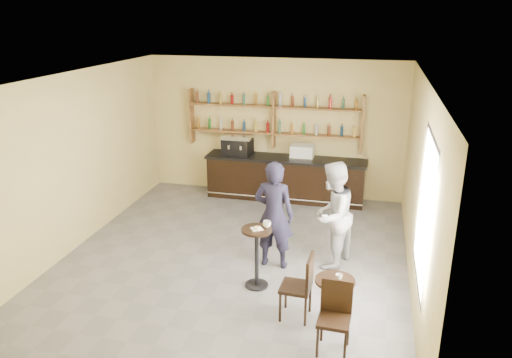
% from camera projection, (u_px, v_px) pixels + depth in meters
% --- Properties ---
extents(floor, '(7.00, 7.00, 0.00)m').
position_uv_depth(floor, '(235.00, 258.00, 8.94)').
color(floor, slate).
rests_on(floor, ground).
extents(ceiling, '(7.00, 7.00, 0.00)m').
position_uv_depth(ceiling, '(232.00, 78.00, 7.90)').
color(ceiling, white).
rests_on(ceiling, wall_back).
extents(wall_back, '(7.00, 0.00, 7.00)m').
position_uv_depth(wall_back, '(275.00, 128.00, 11.64)').
color(wall_back, '#D8C47B').
rests_on(wall_back, floor).
extents(wall_front, '(7.00, 0.00, 7.00)m').
position_uv_depth(wall_front, '(141.00, 275.00, 5.20)').
color(wall_front, '#D8C47B').
rests_on(wall_front, floor).
extents(wall_left, '(0.00, 7.00, 7.00)m').
position_uv_depth(wall_left, '(75.00, 161.00, 9.08)').
color(wall_left, '#D8C47B').
rests_on(wall_left, floor).
extents(wall_right, '(0.00, 7.00, 7.00)m').
position_uv_depth(wall_right, '(419.00, 188.00, 7.75)').
color(wall_right, '#D8C47B').
rests_on(wall_right, floor).
extents(window_pane, '(0.00, 2.00, 2.00)m').
position_uv_depth(window_pane, '(425.00, 210.00, 6.62)').
color(window_pane, white).
rests_on(window_pane, wall_right).
extents(window_frame, '(0.04, 1.70, 2.10)m').
position_uv_depth(window_frame, '(425.00, 210.00, 6.62)').
color(window_frame, black).
rests_on(window_frame, wall_right).
extents(shelf_unit, '(4.00, 0.26, 1.40)m').
position_uv_depth(shelf_unit, '(274.00, 120.00, 11.45)').
color(shelf_unit, brown).
rests_on(shelf_unit, wall_back).
extents(liquor_bottles, '(3.68, 0.10, 1.00)m').
position_uv_depth(liquor_bottles, '(274.00, 113.00, 11.40)').
color(liquor_bottles, '#8C5919').
rests_on(liquor_bottles, shelf_unit).
extents(bar_counter, '(3.69, 0.72, 1.00)m').
position_uv_depth(bar_counter, '(285.00, 178.00, 11.60)').
color(bar_counter, black).
rests_on(bar_counter, floor).
extents(espresso_machine, '(0.72, 0.52, 0.47)m').
position_uv_depth(espresso_machine, '(237.00, 145.00, 11.61)').
color(espresso_machine, black).
rests_on(espresso_machine, bar_counter).
extents(pastry_case, '(0.59, 0.50, 0.32)m').
position_uv_depth(pastry_case, '(302.00, 152.00, 11.30)').
color(pastry_case, silver).
rests_on(pastry_case, bar_counter).
extents(pedestal_table, '(0.60, 0.60, 1.00)m').
position_uv_depth(pedestal_table, '(257.00, 258.00, 7.89)').
color(pedestal_table, black).
rests_on(pedestal_table, floor).
extents(napkin, '(0.24, 0.24, 0.00)m').
position_uv_depth(napkin, '(257.00, 229.00, 7.73)').
color(napkin, white).
rests_on(napkin, pedestal_table).
extents(donut, '(0.11, 0.11, 0.04)m').
position_uv_depth(donut, '(257.00, 228.00, 7.71)').
color(donut, tan).
rests_on(donut, napkin).
extents(cup_pedestal, '(0.16, 0.16, 0.10)m').
position_uv_depth(cup_pedestal, '(267.00, 224.00, 7.77)').
color(cup_pedestal, white).
rests_on(cup_pedestal, pedestal_table).
extents(man_main, '(0.71, 0.49, 1.89)m').
position_uv_depth(man_main, '(274.00, 215.00, 8.41)').
color(man_main, black).
rests_on(man_main, floor).
extents(cafe_table, '(0.71, 0.71, 0.71)m').
position_uv_depth(cafe_table, '(334.00, 302.00, 6.97)').
color(cafe_table, black).
rests_on(cafe_table, floor).
extents(cup_cafe, '(0.12, 0.12, 0.09)m').
position_uv_depth(cup_cafe, '(339.00, 277.00, 6.83)').
color(cup_cafe, white).
rests_on(cup_cafe, cafe_table).
extents(chair_west, '(0.45, 0.45, 0.99)m').
position_uv_depth(chair_west, '(296.00, 286.00, 7.09)').
color(chair_west, black).
rests_on(chair_west, floor).
extents(chair_south, '(0.43, 0.43, 0.95)m').
position_uv_depth(chair_south, '(334.00, 320.00, 6.36)').
color(chair_south, black).
rests_on(chair_south, floor).
extents(patron_second, '(0.97, 1.09, 1.86)m').
position_uv_depth(patron_second, '(332.00, 215.00, 8.43)').
color(patron_second, '#ADACB2').
rests_on(patron_second, floor).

